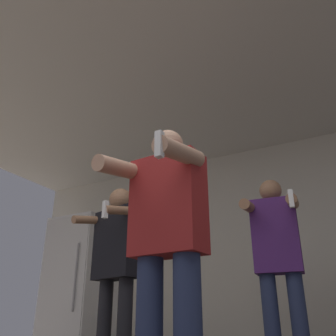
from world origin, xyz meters
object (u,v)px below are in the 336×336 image
at_px(refrigerator, 79,287).
at_px(person_spectator_back, 278,257).
at_px(person_woman_foreground, 167,238).
at_px(person_man_side, 117,259).

distance_m(refrigerator, person_spectator_back, 2.96).
distance_m(refrigerator, person_woman_foreground, 3.33).
height_order(person_man_side, person_spectator_back, person_spectator_back).
relative_size(refrigerator, person_spectator_back, 1.12).
relative_size(refrigerator, person_man_side, 1.15).
bearing_deg(person_spectator_back, person_woman_foreground, -103.76).
bearing_deg(person_spectator_back, refrigerator, 162.59).
bearing_deg(person_man_side, person_woman_foreground, -41.56).
bearing_deg(refrigerator, person_spectator_back, -17.41).
bearing_deg(person_woman_foreground, person_man_side, 138.44).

